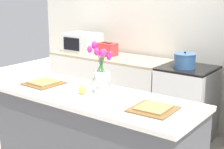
# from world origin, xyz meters

# --- Properties ---
(back_wall) EXTENTS (5.20, 0.08, 2.70)m
(back_wall) POSITION_xyz_m (0.00, 2.00, 1.35)
(back_wall) COLOR silver
(back_wall) RESTS_ON ground_plane
(kitchen_island) EXTENTS (1.80, 0.66, 0.95)m
(kitchen_island) POSITION_xyz_m (0.00, 0.00, 0.48)
(kitchen_island) COLOR #4C4C51
(kitchen_island) RESTS_ON ground_plane
(back_counter) EXTENTS (1.68, 0.60, 0.90)m
(back_counter) POSITION_xyz_m (-1.06, 1.60, 0.45)
(back_counter) COLOR silver
(back_counter) RESTS_ON ground_plane
(stove_range) EXTENTS (0.60, 0.61, 0.90)m
(stove_range) POSITION_xyz_m (0.10, 1.60, 0.45)
(stove_range) COLOR silver
(stove_range) RESTS_ON ground_plane
(flower_vase) EXTENTS (0.20, 0.15, 0.43)m
(flower_vase) POSITION_xyz_m (0.03, 0.07, 1.10)
(flower_vase) COLOR silver
(flower_vase) RESTS_ON kitchen_island
(pear_figurine) EXTENTS (0.07, 0.07, 0.11)m
(pear_figurine) POSITION_xyz_m (-0.09, -0.03, 1.00)
(pear_figurine) COLOR #E5CC4C
(pear_figurine) RESTS_ON kitchen_island
(plate_setting_left) EXTENTS (0.31, 0.31, 0.02)m
(plate_setting_left) POSITION_xyz_m (-0.57, -0.02, 0.96)
(plate_setting_left) COLOR brown
(plate_setting_left) RESTS_ON kitchen_island
(plate_setting_right) EXTENTS (0.31, 0.31, 0.02)m
(plate_setting_right) POSITION_xyz_m (0.57, -0.02, 0.96)
(plate_setting_right) COLOR brown
(plate_setting_right) RESTS_ON kitchen_island
(toaster) EXTENTS (0.28, 0.18, 0.17)m
(toaster) POSITION_xyz_m (-1.09, 1.60, 0.99)
(toaster) COLOR red
(toaster) RESTS_ON back_counter
(cooking_pot) EXTENTS (0.25, 0.25, 0.19)m
(cooking_pot) POSITION_xyz_m (0.08, 1.54, 0.99)
(cooking_pot) COLOR #386093
(cooking_pot) RESTS_ON stove_range
(microwave) EXTENTS (0.48, 0.37, 0.27)m
(microwave) POSITION_xyz_m (-1.53, 1.60, 1.04)
(microwave) COLOR white
(microwave) RESTS_ON back_counter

